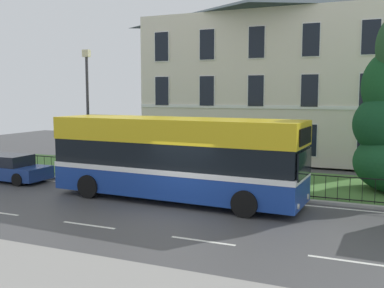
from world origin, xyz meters
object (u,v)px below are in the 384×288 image
Objects in this scene: single_decker_bus at (175,157)px; georgian_townhouse at (272,75)px; parked_hatchback_00 at (8,168)px; litter_bin at (228,176)px; street_lamp_post at (88,104)px.

georgian_townhouse is at bearing 89.90° from single_decker_bus.
georgian_townhouse is 17.36m from parked_hatchback_00.
single_decker_bus is at bearing -92.71° from georgian_townhouse.
single_decker_bus reaches higher than parked_hatchback_00.
single_decker_bus reaches higher than litter_bin.
litter_bin is (10.64, 2.15, 0.03)m from parked_hatchback_00.
georgian_townhouse is 14.83× the size of litter_bin.
street_lamp_post is (3.11, 2.31, 3.14)m from parked_hatchback_00.
single_decker_bus is 3.11m from litter_bin.
street_lamp_post is (-6.81, -11.07, -1.74)m from georgian_townhouse.
street_lamp_post is at bearing 36.44° from parked_hatchback_00.
street_lamp_post reaches higher than litter_bin.
parked_hatchback_00 is (-9.93, -13.38, -4.88)m from georgian_townhouse.
street_lamp_post is 8.15m from litter_bin.
street_lamp_post is 5.97× the size of litter_bin.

